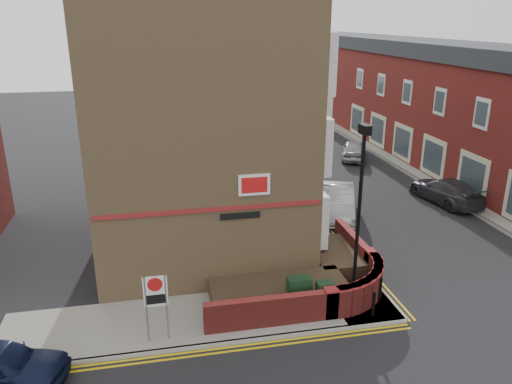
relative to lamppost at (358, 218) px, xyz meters
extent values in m
plane|color=black|center=(-1.60, -1.20, -3.34)|extent=(120.00, 120.00, 0.00)
cube|color=gray|center=(-5.10, 0.30, -3.28)|extent=(13.00, 3.00, 0.12)
cube|color=gray|center=(0.40, 14.80, -3.28)|extent=(2.00, 32.00, 0.12)
cube|color=gray|center=(11.40, 11.80, -3.28)|extent=(4.00, 40.00, 0.12)
cube|color=gray|center=(-5.10, -1.20, -3.28)|extent=(13.00, 0.15, 0.12)
cube|color=gray|center=(1.40, 14.80, -3.28)|extent=(0.15, 32.00, 0.12)
cube|color=gray|center=(9.40, 11.80, -3.28)|extent=(0.15, 40.00, 0.12)
cube|color=gold|center=(-5.10, -1.45, -3.34)|extent=(13.00, 0.28, 0.01)
cube|color=gold|center=(1.65, 14.80, -3.34)|extent=(0.28, 32.00, 0.01)
cube|color=#9B7B52|center=(-4.60, 6.80, 2.28)|extent=(8.00, 10.00, 11.00)
cube|color=maroon|center=(-4.60, 1.77, -0.02)|extent=(7.80, 0.06, 0.15)
cube|color=white|center=(-3.10, 1.76, 0.78)|extent=(1.10, 0.05, 0.75)
cube|color=black|center=(-3.60, 1.76, -0.32)|extent=(1.40, 0.04, 0.22)
cylinder|color=black|center=(0.00, 0.00, -0.22)|extent=(0.12, 0.12, 6.00)
cylinder|color=black|center=(0.00, 0.00, -2.82)|extent=(0.20, 0.20, 0.80)
cube|color=black|center=(0.00, 0.00, 2.93)|extent=(0.25, 0.50, 0.30)
cube|color=black|center=(-1.90, 0.10, -2.62)|extent=(0.80, 0.45, 1.20)
cube|color=black|center=(-1.10, -0.20, -2.67)|extent=(0.55, 0.40, 1.10)
cylinder|color=black|center=(0.40, -0.80, -2.77)|extent=(0.11, 0.11, 0.90)
cylinder|color=black|center=(1.00, 0.00, -2.77)|extent=(0.11, 0.11, 0.90)
cylinder|color=slate|center=(-6.90, -0.70, -2.12)|extent=(0.06, 0.06, 2.20)
cylinder|color=slate|center=(-6.30, -0.70, -2.12)|extent=(0.06, 0.06, 2.20)
cube|color=white|center=(-6.60, -0.70, -1.52)|extent=(0.72, 0.04, 1.00)
cylinder|color=red|center=(-6.60, -0.73, -1.27)|extent=(0.44, 0.02, 0.44)
cube|color=maroon|center=(12.90, 15.80, 0.16)|extent=(5.00, 30.00, 7.00)
cube|color=#292A30|center=(12.90, 15.80, 4.16)|extent=(5.40, 30.40, 1.00)
cube|color=beige|center=(12.90, 36.80, 0.16)|extent=(5.00, 12.00, 7.00)
cube|color=#292A30|center=(12.90, 36.80, 4.16)|extent=(5.40, 12.40, 1.00)
cylinder|color=#382B1E|center=(0.40, 12.80, -0.95)|extent=(0.24, 0.24, 4.55)
sphere|color=#23521B|center=(0.40, 12.80, 1.65)|extent=(3.64, 3.64, 3.64)
sphere|color=#23521B|center=(0.80, 12.50, 0.81)|extent=(2.60, 2.60, 2.60)
sphere|color=#23521B|center=(0.10, 13.20, 1.20)|extent=(2.86, 2.86, 2.86)
cylinder|color=#382B1E|center=(0.40, 20.80, -0.70)|extent=(0.24, 0.24, 5.04)
sphere|color=#23521B|center=(0.40, 20.80, 2.18)|extent=(4.03, 4.03, 4.03)
sphere|color=#23521B|center=(0.80, 20.50, 1.24)|extent=(2.88, 2.88, 2.88)
sphere|color=#23521B|center=(0.10, 21.20, 1.67)|extent=(3.17, 3.17, 3.17)
cylinder|color=#382B1E|center=(0.40, 28.80, -0.84)|extent=(0.24, 0.24, 4.76)
sphere|color=#23521B|center=(0.40, 28.80, 1.88)|extent=(3.81, 3.81, 3.81)
sphere|color=#23521B|center=(0.80, 28.50, 0.99)|extent=(2.72, 2.72, 2.72)
sphere|color=#23521B|center=(0.10, 29.20, 1.40)|extent=(2.99, 2.99, 2.99)
cylinder|color=black|center=(0.80, 23.80, -1.62)|extent=(0.10, 0.10, 3.20)
imported|color=black|center=(0.80, 23.80, 0.48)|extent=(0.20, 0.16, 1.00)
imported|color=#A0A2A8|center=(2.45, 8.16, -2.58)|extent=(3.06, 4.91, 1.53)
imported|color=maroon|center=(2.00, 20.07, -2.65)|extent=(4.08, 5.49, 1.39)
imported|color=#323137|center=(8.90, 8.83, -2.68)|extent=(2.58, 4.83, 1.33)
imported|color=#999AA0|center=(7.40, 18.13, -2.67)|extent=(2.98, 4.27, 1.35)
camera|label=1|loc=(-6.30, -14.02, 6.15)|focal=35.00mm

